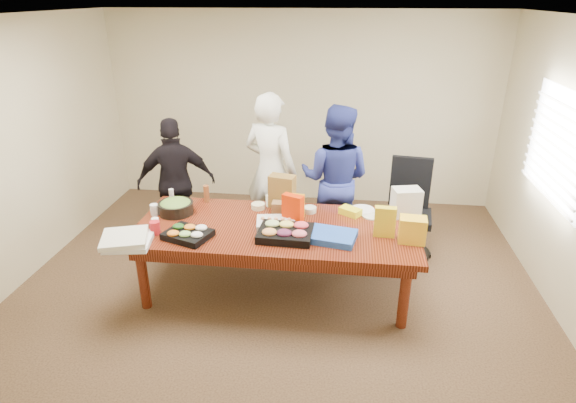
# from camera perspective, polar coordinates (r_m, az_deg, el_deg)

# --- Properties ---
(floor) EXTENTS (5.50, 5.00, 0.02)m
(floor) POSITION_cam_1_polar(r_m,az_deg,el_deg) (5.10, -1.36, -10.66)
(floor) COLOR #47301E
(floor) RESTS_ON ground
(ceiling) EXTENTS (5.50, 5.00, 0.02)m
(ceiling) POSITION_cam_1_polar(r_m,az_deg,el_deg) (4.20, -1.75, 21.57)
(ceiling) COLOR white
(ceiling) RESTS_ON wall_back
(wall_back) EXTENTS (5.50, 0.04, 2.70)m
(wall_back) POSITION_cam_1_polar(r_m,az_deg,el_deg) (6.86, 1.56, 10.97)
(wall_back) COLOR beige
(wall_back) RESTS_ON floor
(wall_front) EXTENTS (5.50, 0.04, 2.70)m
(wall_front) POSITION_cam_1_polar(r_m,az_deg,el_deg) (2.34, -10.90, -17.47)
(wall_front) COLOR beige
(wall_front) RESTS_ON floor
(wall_left) EXTENTS (0.04, 5.00, 2.70)m
(wall_left) POSITION_cam_1_polar(r_m,az_deg,el_deg) (5.57, -30.89, 4.49)
(wall_left) COLOR beige
(wall_left) RESTS_ON floor
(window_panel) EXTENTS (0.03, 1.40, 1.10)m
(window_panel) POSITION_cam_1_polar(r_m,az_deg,el_deg) (5.37, 29.76, 5.84)
(window_panel) COLOR white
(window_panel) RESTS_ON wall_right
(window_blinds) EXTENTS (0.04, 1.36, 1.00)m
(window_blinds) POSITION_cam_1_polar(r_m,az_deg,el_deg) (5.36, 29.36, 5.88)
(window_blinds) COLOR beige
(window_blinds) RESTS_ON wall_right
(conference_table) EXTENTS (2.80, 1.20, 0.75)m
(conference_table) POSITION_cam_1_polar(r_m,az_deg,el_deg) (4.89, -1.41, -6.93)
(conference_table) COLOR #4C1C0F
(conference_table) RESTS_ON floor
(office_chair) EXTENTS (0.64, 0.64, 1.11)m
(office_chair) POSITION_cam_1_polar(r_m,az_deg,el_deg) (5.62, 14.51, -1.37)
(office_chair) COLOR black
(office_chair) RESTS_ON floor
(person_center) EXTENTS (0.80, 0.67, 1.88)m
(person_center) POSITION_cam_1_polar(r_m,az_deg,el_deg) (5.65, -2.11, 3.77)
(person_center) COLOR white
(person_center) RESTS_ON floor
(person_right) EXTENTS (0.99, 0.84, 1.76)m
(person_right) POSITION_cam_1_polar(r_m,az_deg,el_deg) (5.56, 5.71, 2.71)
(person_right) COLOR navy
(person_right) RESTS_ON floor
(person_left) EXTENTS (1.00, 0.65, 1.58)m
(person_left) POSITION_cam_1_polar(r_m,az_deg,el_deg) (5.86, -13.34, 2.28)
(person_left) COLOR black
(person_left) RESTS_ON floor
(veggie_tray) EXTENTS (0.50, 0.44, 0.06)m
(veggie_tray) POSITION_cam_1_polar(r_m,az_deg,el_deg) (4.58, -12.01, -3.93)
(veggie_tray) COLOR black
(veggie_tray) RESTS_ON conference_table
(fruit_tray) EXTENTS (0.53, 0.42, 0.08)m
(fruit_tray) POSITION_cam_1_polar(r_m,az_deg,el_deg) (4.49, -0.30, -3.87)
(fruit_tray) COLOR black
(fruit_tray) RESTS_ON conference_table
(sheet_cake) EXTENTS (0.42, 0.34, 0.07)m
(sheet_cake) POSITION_cam_1_polar(r_m,az_deg,el_deg) (4.70, -1.46, -2.63)
(sheet_cake) COLOR silver
(sheet_cake) RESTS_ON conference_table
(salad_bowl) EXTENTS (0.41, 0.41, 0.12)m
(salad_bowl) POSITION_cam_1_polar(r_m,az_deg,el_deg) (5.10, -13.39, -0.75)
(salad_bowl) COLOR black
(salad_bowl) RESTS_ON conference_table
(chip_bag_blue) EXTENTS (0.49, 0.41, 0.07)m
(chip_bag_blue) POSITION_cam_1_polar(r_m,az_deg,el_deg) (4.47, 5.34, -4.22)
(chip_bag_blue) COLOR #214EB5
(chip_bag_blue) RESTS_ON conference_table
(chip_bag_red) EXTENTS (0.23, 0.17, 0.31)m
(chip_bag_red) POSITION_cam_1_polar(r_m,az_deg,el_deg) (4.70, 0.59, -0.98)
(chip_bag_red) COLOR red
(chip_bag_red) RESTS_ON conference_table
(chip_bag_yellow) EXTENTS (0.20, 0.09, 0.30)m
(chip_bag_yellow) POSITION_cam_1_polar(r_m,az_deg,el_deg) (4.55, 11.62, -2.41)
(chip_bag_yellow) COLOR yellow
(chip_bag_yellow) RESTS_ON conference_table
(chip_bag_orange) EXTENTS (0.17, 0.09, 0.25)m
(chip_bag_orange) POSITION_cam_1_polar(r_m,az_deg,el_deg) (4.84, 1.01, -0.56)
(chip_bag_orange) COLOR #C0750C
(chip_bag_orange) RESTS_ON conference_table
(mayo_jar) EXTENTS (0.09, 0.09, 0.13)m
(mayo_jar) POSITION_cam_1_polar(r_m,az_deg,el_deg) (5.13, -2.25, 0.10)
(mayo_jar) COLOR white
(mayo_jar) RESTS_ON conference_table
(mustard_bottle) EXTENTS (0.07, 0.07, 0.16)m
(mustard_bottle) POSITION_cam_1_polar(r_m,az_deg,el_deg) (4.95, 0.28, -0.57)
(mustard_bottle) COLOR #DDA305
(mustard_bottle) RESTS_ON conference_table
(dressing_bottle) EXTENTS (0.07, 0.07, 0.19)m
(dressing_bottle) POSITION_cam_1_polar(r_m,az_deg,el_deg) (5.30, -9.83, 0.94)
(dressing_bottle) COLOR brown
(dressing_bottle) RESTS_ON conference_table
(ranch_bottle) EXTENTS (0.06, 0.06, 0.16)m
(ranch_bottle) POSITION_cam_1_polar(r_m,az_deg,el_deg) (5.36, -13.88, 0.66)
(ranch_bottle) COLOR silver
(ranch_bottle) RESTS_ON conference_table
(banana_bunch) EXTENTS (0.25, 0.23, 0.07)m
(banana_bunch) POSITION_cam_1_polar(r_m,az_deg,el_deg) (4.98, 7.53, -1.19)
(banana_bunch) COLOR yellow
(banana_bunch) RESTS_ON conference_table
(bread_loaf) EXTENTS (0.29, 0.13, 0.12)m
(bread_loaf) POSITION_cam_1_polar(r_m,az_deg,el_deg) (4.98, -0.27, -0.72)
(bread_loaf) COLOR brown
(bread_loaf) RESTS_ON conference_table
(kraft_bag) EXTENTS (0.30, 0.21, 0.36)m
(kraft_bag) POSITION_cam_1_polar(r_m,az_deg,el_deg) (5.07, -0.71, 1.25)
(kraft_bag) COLOR brown
(kraft_bag) RESTS_ON conference_table
(red_cup) EXTENTS (0.11, 0.11, 0.13)m
(red_cup) POSITION_cam_1_polar(r_m,az_deg,el_deg) (4.71, -15.76, -3.06)
(red_cup) COLOR red
(red_cup) RESTS_ON conference_table
(clear_cup_a) EXTENTS (0.08, 0.08, 0.10)m
(clear_cup_a) POSITION_cam_1_polar(r_m,az_deg,el_deg) (4.85, -15.73, -2.49)
(clear_cup_a) COLOR white
(clear_cup_a) RESTS_ON conference_table
(clear_cup_b) EXTENTS (0.11, 0.11, 0.12)m
(clear_cup_b) POSITION_cam_1_polar(r_m,az_deg,el_deg) (5.12, -15.84, -0.96)
(clear_cup_b) COLOR white
(clear_cup_b) RESTS_ON conference_table
(pizza_box_lower) EXTENTS (0.46, 0.46, 0.05)m
(pizza_box_lower) POSITION_cam_1_polar(r_m,az_deg,el_deg) (4.62, -18.65, -4.61)
(pizza_box_lower) COLOR white
(pizza_box_lower) RESTS_ON conference_table
(pizza_box_upper) EXTENTS (0.51, 0.51, 0.05)m
(pizza_box_upper) POSITION_cam_1_polar(r_m,az_deg,el_deg) (4.59, -19.16, -4.19)
(pizza_box_upper) COLOR silver
(pizza_box_upper) RESTS_ON pizza_box_lower
(plate_a) EXTENTS (0.29, 0.29, 0.01)m
(plate_a) POSITION_cam_1_polar(r_m,az_deg,el_deg) (5.00, 10.22, -1.65)
(plate_a) COLOR silver
(plate_a) RESTS_ON conference_table
(plate_b) EXTENTS (0.27, 0.27, 0.02)m
(plate_b) POSITION_cam_1_polar(r_m,az_deg,el_deg) (5.11, 8.99, -0.96)
(plate_b) COLOR white
(plate_b) RESTS_ON conference_table
(dip_bowl_a) EXTENTS (0.15, 0.15, 0.06)m
(dip_bowl_a) POSITION_cam_1_polar(r_m,az_deg,el_deg) (5.00, 2.63, -0.98)
(dip_bowl_a) COLOR beige
(dip_bowl_a) RESTS_ON conference_table
(dip_bowl_b) EXTENTS (0.17, 0.17, 0.06)m
(dip_bowl_b) POSITION_cam_1_polar(r_m,az_deg,el_deg) (5.09, -3.62, -0.56)
(dip_bowl_b) COLOR beige
(dip_bowl_b) RESTS_ON conference_table
(grocery_bag_white) EXTENTS (0.32, 0.26, 0.30)m
(grocery_bag_white) POSITION_cam_1_polar(r_m,az_deg,el_deg) (5.02, 14.08, -0.11)
(grocery_bag_white) COLOR silver
(grocery_bag_white) RESTS_ON conference_table
(grocery_bag_yellow) EXTENTS (0.26, 0.19, 0.24)m
(grocery_bag_yellow) POSITION_cam_1_polar(r_m,az_deg,el_deg) (4.52, 14.79, -3.33)
(grocery_bag_yellow) COLOR yellow
(grocery_bag_yellow) RESTS_ON conference_table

